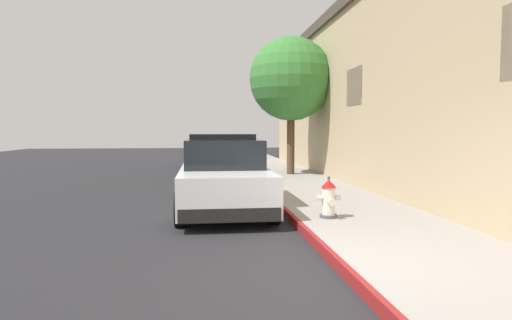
{
  "coord_description": "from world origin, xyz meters",
  "views": [
    {
      "loc": [
        -1.73,
        -5.02,
        1.76
      ],
      "look_at": [
        -0.35,
        6.31,
        1.0
      ],
      "focal_mm": 31.07,
      "sensor_mm": 36.0,
      "label": 1
    }
  ],
  "objects": [
    {
      "name": "parked_car_silver_ahead",
      "position": [
        -1.26,
        15.63,
        0.74
      ],
      "size": [
        1.94,
        4.84,
        1.56
      ],
      "color": "navy",
      "rests_on": "ground"
    },
    {
      "name": "fire_hydrant",
      "position": [
        0.57,
        2.8,
        0.51
      ],
      "size": [
        0.44,
        0.4,
        0.76
      ],
      "color": "#4C4C51",
      "rests_on": "sidewalk_pavement"
    },
    {
      "name": "police_cruiser",
      "position": [
        -1.27,
        4.85,
        0.74
      ],
      "size": [
        1.94,
        4.84,
        1.68
      ],
      "color": "white",
      "rests_on": "ground"
    },
    {
      "name": "curb_painted_edge",
      "position": [
        -0.04,
        10.0,
        0.08
      ],
      "size": [
        0.08,
        60.0,
        0.16
      ],
      "primitive_type": "cube",
      "color": "maroon",
      "rests_on": "ground"
    },
    {
      "name": "ground_plane",
      "position": [
        -4.69,
        10.0,
        -0.1
      ],
      "size": [
        27.6,
        60.0,
        0.2
      ],
      "primitive_type": "cube",
      "color": "#232326"
    },
    {
      "name": "storefront_building",
      "position": [
        5.21,
        7.38,
        2.93
      ],
      "size": [
        5.41,
        25.12,
        5.84
      ],
      "color": "tan",
      "rests_on": "ground"
    },
    {
      "name": "street_tree",
      "position": [
        1.49,
        10.95,
        3.62
      ],
      "size": [
        3.04,
        3.04,
        4.99
      ],
      "color": "brown",
      "rests_on": "sidewalk_pavement"
    },
    {
      "name": "sidewalk_pavement",
      "position": [
        1.31,
        10.0,
        0.08
      ],
      "size": [
        2.62,
        60.0,
        0.16
      ],
      "primitive_type": "cube",
      "color": "gray",
      "rests_on": "ground"
    }
  ]
}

